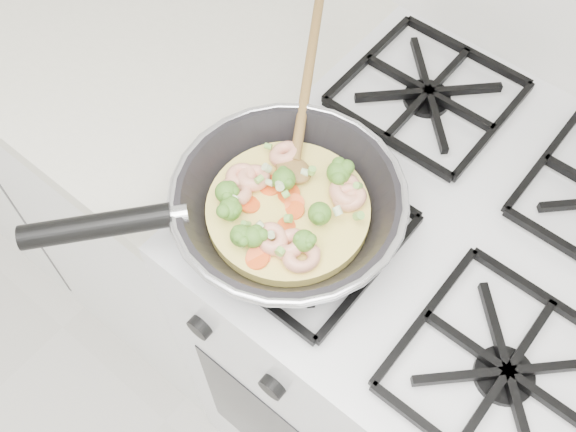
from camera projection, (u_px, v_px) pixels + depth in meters
The scene contains 3 objects.
stove at pixel (407, 340), 1.24m from camera, with size 0.60×0.60×0.92m.
counter_left at pixel (121, 135), 1.51m from camera, with size 1.00×0.60×0.90m.
skillet at pixel (284, 204), 0.81m from camera, with size 0.37×0.55×0.09m.
Camera 1 is at (0.11, 1.21, 1.64)m, focal length 40.42 mm.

